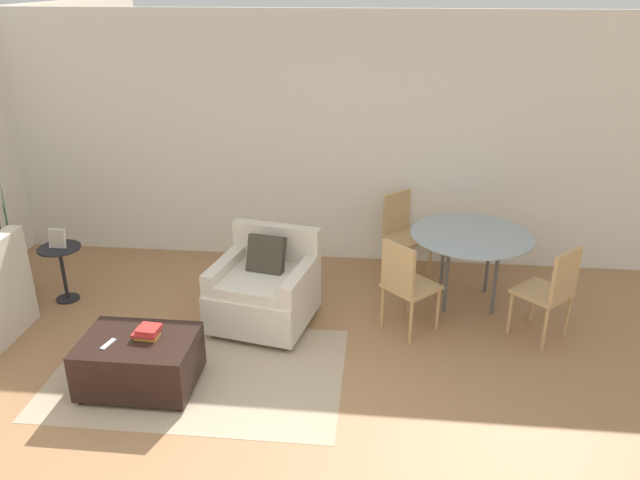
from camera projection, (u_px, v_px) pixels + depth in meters
ground_plane at (240, 473)px, 4.15m from camera, size 20.00×20.00×0.00m
wall_back at (305, 141)px, 6.85m from camera, size 12.00×0.06×2.75m
area_rug at (199, 372)px, 5.21m from camera, size 2.40×1.55×0.01m
armchair at (265, 289)px, 5.82m from camera, size 1.02×1.02×0.87m
ottoman at (140, 361)px, 4.94m from camera, size 0.88×0.64×0.43m
book_stack at (147, 332)px, 4.88m from camera, size 0.21×0.18×0.08m
tv_remote_primary at (108, 344)px, 4.80m from camera, size 0.08×0.16×0.01m
potted_plant at (10, 275)px, 6.34m from camera, size 0.39×0.39×1.30m
side_table at (62, 263)px, 6.21m from camera, size 0.42×0.42×0.58m
picture_frame at (57, 238)px, 6.11m from camera, size 0.17×0.07×0.19m
dining_table at (471, 241)px, 6.08m from camera, size 1.18×1.18×0.74m
dining_chair_near_left at (405, 281)px, 5.61m from camera, size 0.59×0.59×0.90m
dining_chair_near_right at (552, 288)px, 5.49m from camera, size 0.59×0.59×0.90m
dining_chair_far_left at (403, 228)px, 6.79m from camera, size 0.59×0.59×0.90m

